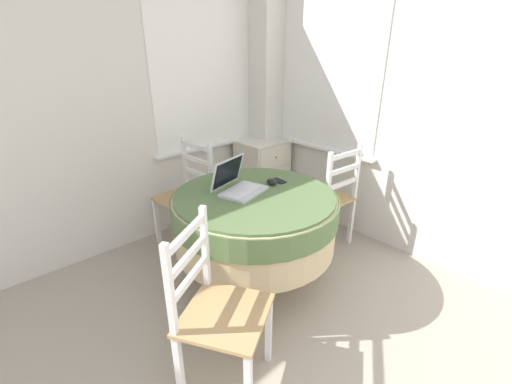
{
  "coord_description": "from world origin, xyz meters",
  "views": [
    {
      "loc": [
        -0.59,
        0.28,
        1.71
      ],
      "look_at": [
        1.03,
        2.05,
        0.67
      ],
      "focal_mm": 24.0,
      "sensor_mm": 36.0,
      "label": 1
    }
  ],
  "objects_px": {
    "round_dining_table": "(255,216)",
    "dining_chair_near_right_window": "(328,198)",
    "computer_mouse": "(272,182)",
    "dining_chair_camera_near": "(217,312)",
    "dining_chair_near_back_window": "(187,196)",
    "corner_cabinet": "(262,174)",
    "laptop": "(238,185)",
    "cell_phone": "(279,181)"
  },
  "relations": [
    {
      "from": "laptop",
      "to": "corner_cabinet",
      "type": "bearing_deg",
      "value": 39.18
    },
    {
      "from": "round_dining_table",
      "to": "dining_chair_near_back_window",
      "type": "height_order",
      "value": "dining_chair_near_back_window"
    },
    {
      "from": "round_dining_table",
      "to": "laptop",
      "type": "xyz_separation_m",
      "value": [
        -0.05,
        0.12,
        0.23
      ]
    },
    {
      "from": "dining_chair_near_back_window",
      "to": "dining_chair_camera_near",
      "type": "height_order",
      "value": "same"
    },
    {
      "from": "round_dining_table",
      "to": "dining_chair_near_right_window",
      "type": "bearing_deg",
      "value": -1.34
    },
    {
      "from": "cell_phone",
      "to": "round_dining_table",
      "type": "bearing_deg",
      "value": -169.16
    },
    {
      "from": "cell_phone",
      "to": "dining_chair_near_back_window",
      "type": "height_order",
      "value": "dining_chair_near_back_window"
    },
    {
      "from": "laptop",
      "to": "dining_chair_near_back_window",
      "type": "xyz_separation_m",
      "value": [
        0.02,
        0.74,
        -0.34
      ]
    },
    {
      "from": "round_dining_table",
      "to": "corner_cabinet",
      "type": "xyz_separation_m",
      "value": [
        0.99,
        0.97,
        -0.18
      ]
    },
    {
      "from": "round_dining_table",
      "to": "laptop",
      "type": "relative_size",
      "value": 3.04
    },
    {
      "from": "cell_phone",
      "to": "dining_chair_near_right_window",
      "type": "relative_size",
      "value": 0.13
    },
    {
      "from": "corner_cabinet",
      "to": "dining_chair_near_back_window",
      "type": "bearing_deg",
      "value": -174.15
    },
    {
      "from": "laptop",
      "to": "corner_cabinet",
      "type": "distance_m",
      "value": 1.41
    },
    {
      "from": "laptop",
      "to": "computer_mouse",
      "type": "xyz_separation_m",
      "value": [
        0.26,
        -0.08,
        -0.03
      ]
    },
    {
      "from": "laptop",
      "to": "dining_chair_near_right_window",
      "type": "bearing_deg",
      "value": -8.71
    },
    {
      "from": "computer_mouse",
      "to": "dining_chair_near_back_window",
      "type": "height_order",
      "value": "dining_chair_near_back_window"
    },
    {
      "from": "laptop",
      "to": "dining_chair_near_back_window",
      "type": "distance_m",
      "value": 0.82
    },
    {
      "from": "computer_mouse",
      "to": "corner_cabinet",
      "type": "bearing_deg",
      "value": 49.94
    },
    {
      "from": "laptop",
      "to": "corner_cabinet",
      "type": "relative_size",
      "value": 0.5
    },
    {
      "from": "round_dining_table",
      "to": "dining_chair_camera_near",
      "type": "bearing_deg",
      "value": -145.04
    },
    {
      "from": "dining_chair_camera_near",
      "to": "round_dining_table",
      "type": "bearing_deg",
      "value": 34.96
    },
    {
      "from": "dining_chair_near_back_window",
      "to": "cell_phone",
      "type": "bearing_deg",
      "value": -67.34
    },
    {
      "from": "round_dining_table",
      "to": "corner_cabinet",
      "type": "height_order",
      "value": "corner_cabinet"
    },
    {
      "from": "dining_chair_near_right_window",
      "to": "dining_chair_near_back_window",
      "type": "bearing_deg",
      "value": 135.4
    },
    {
      "from": "dining_chair_camera_near",
      "to": "computer_mouse",
      "type": "bearing_deg",
      "value": 30.32
    },
    {
      "from": "computer_mouse",
      "to": "corner_cabinet",
      "type": "xyz_separation_m",
      "value": [
        0.78,
        0.93,
        -0.38
      ]
    },
    {
      "from": "dining_chair_near_back_window",
      "to": "round_dining_table",
      "type": "bearing_deg",
      "value": -87.65
    },
    {
      "from": "computer_mouse",
      "to": "dining_chair_near_back_window",
      "type": "relative_size",
      "value": 0.1
    },
    {
      "from": "computer_mouse",
      "to": "dining_chair_near_back_window",
      "type": "bearing_deg",
      "value": 106.84
    },
    {
      "from": "laptop",
      "to": "dining_chair_near_back_window",
      "type": "bearing_deg",
      "value": 88.78
    },
    {
      "from": "dining_chair_near_back_window",
      "to": "dining_chair_near_right_window",
      "type": "relative_size",
      "value": 1.0
    },
    {
      "from": "computer_mouse",
      "to": "dining_chair_camera_near",
      "type": "relative_size",
      "value": 0.1
    },
    {
      "from": "dining_chair_near_right_window",
      "to": "laptop",
      "type": "bearing_deg",
      "value": 171.29
    },
    {
      "from": "dining_chair_near_back_window",
      "to": "dining_chair_near_right_window",
      "type": "bearing_deg",
      "value": -44.6
    },
    {
      "from": "laptop",
      "to": "computer_mouse",
      "type": "height_order",
      "value": "laptop"
    },
    {
      "from": "round_dining_table",
      "to": "dining_chair_near_right_window",
      "type": "distance_m",
      "value": 0.87
    },
    {
      "from": "round_dining_table",
      "to": "dining_chair_camera_near",
      "type": "height_order",
      "value": "dining_chair_camera_near"
    },
    {
      "from": "dining_chair_near_right_window",
      "to": "corner_cabinet",
      "type": "xyz_separation_m",
      "value": [
        0.13,
        0.99,
        -0.07
      ]
    },
    {
      "from": "laptop",
      "to": "dining_chair_near_back_window",
      "type": "relative_size",
      "value": 0.41
    },
    {
      "from": "dining_chair_camera_near",
      "to": "laptop",
      "type": "bearing_deg",
      "value": 43.14
    },
    {
      "from": "dining_chair_near_right_window",
      "to": "corner_cabinet",
      "type": "distance_m",
      "value": 1.0
    },
    {
      "from": "dining_chair_camera_near",
      "to": "corner_cabinet",
      "type": "relative_size",
      "value": 1.22
    }
  ]
}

